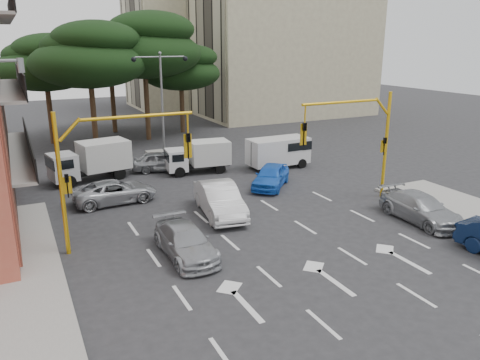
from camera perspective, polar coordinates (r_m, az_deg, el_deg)
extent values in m
plane|color=#28282B|center=(21.89, 3.56, -6.66)|extent=(120.00, 120.00, 0.00)
cube|color=gray|center=(35.94, -9.16, 2.60)|extent=(1.40, 6.00, 0.15)
cube|color=black|center=(25.56, -27.22, 8.88)|extent=(0.12, 14.72, 11.20)
cube|color=tan|center=(57.85, 5.36, 16.88)|extent=(20.00, 12.00, 18.00)
cube|color=black|center=(53.32, -4.32, 16.40)|extent=(0.12, 11.04, 16.20)
cube|color=tan|center=(65.61, -5.82, 15.95)|extent=(16.00, 12.00, 16.00)
cube|color=black|center=(63.24, -12.91, 15.16)|extent=(0.12, 11.04, 14.20)
cylinder|color=#382616|center=(40.36, -17.36, 7.07)|extent=(0.44, 0.44, 4.95)
ellipsoid|color=black|center=(39.92, -17.92, 13.37)|extent=(9.15, 9.15, 3.87)
ellipsoid|color=black|center=(39.59, -17.18, 16.13)|extent=(6.86, 6.86, 2.86)
ellipsoid|color=black|center=(40.11, -18.89, 15.19)|extent=(6.07, 6.07, 2.64)
cylinder|color=#382616|center=(43.28, -11.24, 8.40)|extent=(0.44, 0.44, 5.40)
ellipsoid|color=black|center=(42.89, -11.61, 14.83)|extent=(9.98, 9.98, 4.22)
ellipsoid|color=black|center=(42.66, -10.82, 17.61)|extent=(7.49, 7.49, 3.12)
ellipsoid|color=black|center=(43.04, -12.51, 16.71)|extent=(6.62, 6.62, 2.88)
cylinder|color=#382616|center=(43.99, -22.07, 7.04)|extent=(0.44, 0.44, 4.50)
ellipsoid|color=black|center=(43.59, -22.66, 12.29)|extent=(8.32, 8.32, 3.52)
ellipsoid|color=black|center=(43.18, -22.06, 14.59)|extent=(6.24, 6.24, 2.60)
ellipsoid|color=black|center=(43.81, -23.53, 13.79)|extent=(5.52, 5.52, 2.40)
cylinder|color=#382616|center=(46.43, -7.05, 8.28)|extent=(0.44, 0.44, 4.05)
ellipsoid|color=black|center=(46.06, -7.21, 12.77)|extent=(7.49, 7.49, 3.17)
ellipsoid|color=black|center=(45.81, -6.38, 14.70)|extent=(5.62, 5.62, 2.34)
ellipsoid|color=black|center=(46.12, -7.99, 14.09)|extent=(4.97, 4.97, 2.16)
cylinder|color=#382616|center=(47.70, -15.18, 8.60)|extent=(0.44, 0.44, 4.95)
ellipsoid|color=black|center=(47.33, -15.59, 13.94)|extent=(9.15, 9.15, 3.87)
ellipsoid|color=black|center=(47.02, -14.93, 16.26)|extent=(6.86, 6.86, 2.86)
ellipsoid|color=black|center=(47.50, -16.40, 15.49)|extent=(6.07, 6.07, 2.64)
cylinder|color=gold|center=(27.52, 17.34, 4.03)|extent=(0.18, 0.18, 6.00)
cylinder|color=gold|center=(26.77, 16.89, 8.64)|extent=(0.95, 0.14, 0.95)
cylinder|color=gold|center=(24.95, 12.24, 9.25)|extent=(4.80, 0.14, 0.14)
cylinder|color=gold|center=(23.72, 7.95, 8.00)|extent=(0.08, 0.08, 0.90)
imported|color=black|center=(23.90, 7.85, 5.51)|extent=(0.20, 0.24, 1.20)
cube|color=gold|center=(23.96, 7.74, 5.54)|extent=(0.36, 0.06, 1.10)
imported|color=black|center=(27.26, 17.22, 3.93)|extent=(0.16, 0.20, 1.00)
cube|color=gold|center=(27.33, 17.08, 3.97)|extent=(0.35, 0.08, 0.70)
cylinder|color=gold|center=(20.27, -20.96, -0.66)|extent=(0.18, 0.18, 6.00)
cylinder|color=gold|center=(19.81, -20.05, 5.77)|extent=(0.95, 0.14, 0.95)
cylinder|color=gold|center=(20.22, -12.36, 7.60)|extent=(4.80, 0.14, 0.14)
cylinder|color=gold|center=(20.92, -6.40, 6.92)|extent=(0.08, 0.08, 0.90)
imported|color=black|center=(21.12, -6.31, 4.11)|extent=(0.20, 0.24, 1.20)
cube|color=gold|center=(21.20, -6.39, 4.15)|extent=(0.36, 0.06, 1.10)
imported|color=black|center=(20.14, -20.30, -0.69)|extent=(0.16, 0.20, 1.00)
cube|color=gold|center=(20.24, -20.33, -0.62)|extent=(0.35, 0.08, 0.70)
cylinder|color=slate|center=(16.44, -25.17, 12.54)|extent=(0.20, 0.20, 0.45)
cylinder|color=slate|center=(35.22, -9.44, 8.65)|extent=(0.16, 0.16, 7.50)
cylinder|color=slate|center=(34.67, -11.20, 14.50)|extent=(1.80, 0.10, 0.10)
sphere|color=black|center=(34.43, -12.84, 14.14)|extent=(0.36, 0.36, 0.36)
cylinder|color=slate|center=(35.19, -8.28, 14.66)|extent=(1.80, 0.10, 0.10)
sphere|color=black|center=(35.52, -6.69, 14.50)|extent=(0.36, 0.36, 0.36)
sphere|color=slate|center=(34.91, -9.75, 15.00)|extent=(0.24, 0.24, 0.24)
imported|color=silver|center=(24.03, -2.50, -2.40)|extent=(2.47, 5.16, 1.63)
imported|color=blue|center=(28.67, 3.79, 0.51)|extent=(4.06, 4.15, 1.41)
imported|color=#999BA0|center=(19.71, -6.68, -7.46)|extent=(1.81, 4.38, 1.27)
imported|color=#ADAFB5|center=(26.78, -15.00, -1.37)|extent=(4.66, 2.33, 1.27)
imported|color=gray|center=(32.68, -9.57, 2.29)|extent=(4.30, 2.46, 1.38)
imported|color=#95979C|center=(24.88, 21.15, -3.20)|extent=(2.09, 4.75, 1.36)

